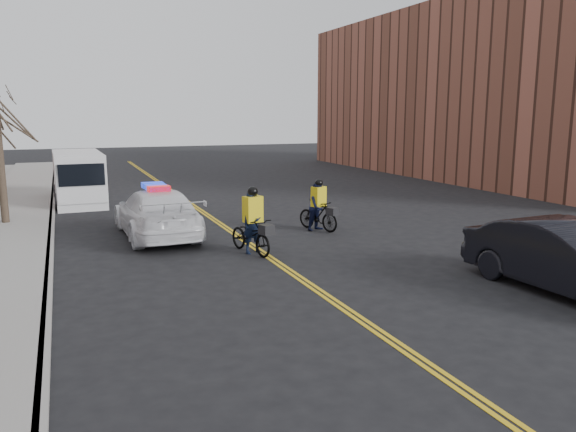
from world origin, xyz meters
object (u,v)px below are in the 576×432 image
Objects in this scene: police_cruiser at (157,213)px; cyclist_near at (253,230)px; dark_sedan at (567,258)px; cyclist_far at (319,210)px; cargo_van at (79,179)px.

police_cruiser is 2.64× the size of cyclist_near.
dark_sedan is 8.52m from cyclist_near.
cyclist_near is 1.15× the size of cyclist_far.
dark_sedan is 2.68× the size of cyclist_far.
cargo_van reaches higher than dark_sedan.
police_cruiser is 12.63m from dark_sedan.
cyclist_near is (2.34, -3.39, -0.12)m from police_cruiser.
dark_sedan is 9.03m from cyclist_far.
cyclist_far reaches higher than dark_sedan.
cyclist_far is at bearing -52.89° from cargo_van.
dark_sedan is at bearing -62.81° from cyclist_near.
cargo_van is at bearing 106.26° from cyclist_far.
cargo_van is at bearing 114.93° from dark_sedan.
dark_sedan is 21.19m from cargo_van.
police_cruiser is at bearing 110.45° from cyclist_near.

